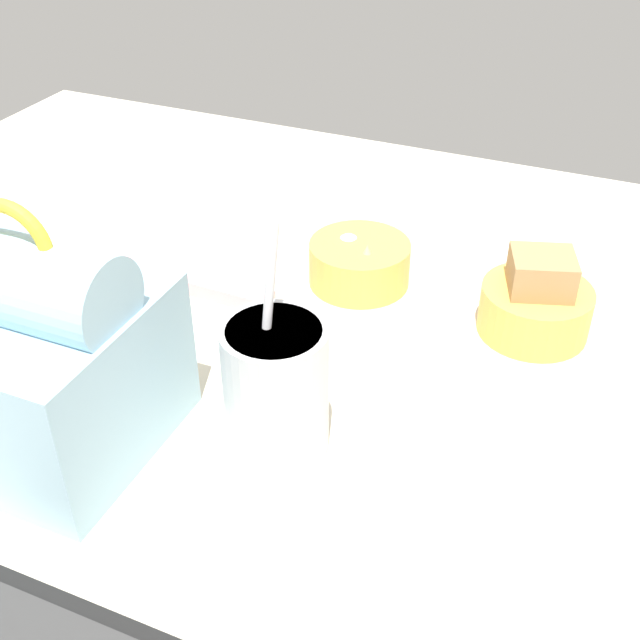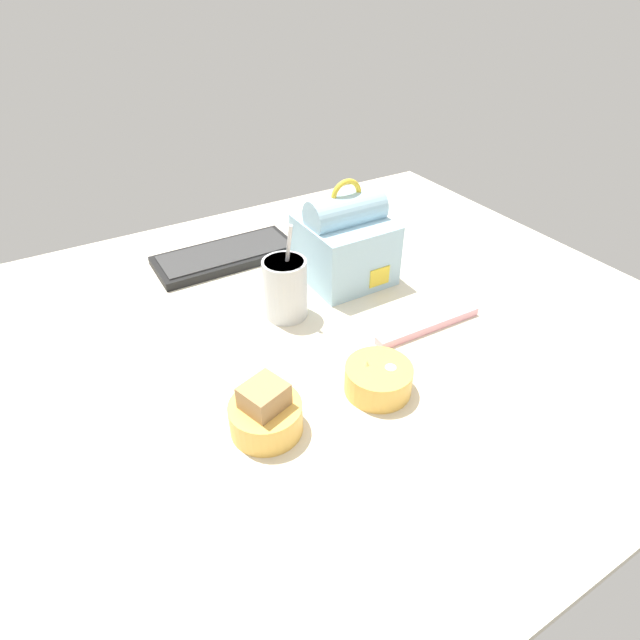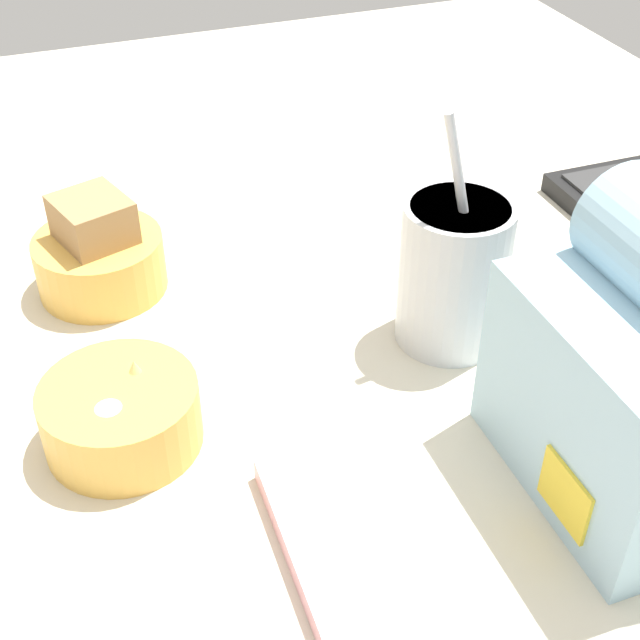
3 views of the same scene
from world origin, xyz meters
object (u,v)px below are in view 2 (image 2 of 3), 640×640
at_px(chopstick_case, 428,325).
at_px(keyboard, 226,255).
at_px(lunch_bag, 345,243).
at_px(bento_bowl_snacks, 378,378).
at_px(bento_bowl_sandwich, 266,414).
at_px(soup_cup, 285,287).

bearing_deg(chopstick_case, keyboard, 117.01).
relative_size(lunch_bag, chopstick_case, 0.97).
bearing_deg(bento_bowl_snacks, keyboard, 95.22).
relative_size(lunch_bag, bento_bowl_sandwich, 2.04).
bearing_deg(bento_bowl_sandwich, lunch_bag, 42.61).
height_order(lunch_bag, soup_cup, lunch_bag).
height_order(keyboard, chopstick_case, keyboard).
bearing_deg(keyboard, chopstick_case, -62.99).
distance_m(bento_bowl_sandwich, chopstick_case, 0.36).
bearing_deg(keyboard, soup_cup, -85.79).
relative_size(keyboard, chopstick_case, 1.41).
distance_m(keyboard, bento_bowl_sandwich, 0.51).
xyz_separation_m(keyboard, lunch_bag, (0.18, -0.20, 0.07)).
bearing_deg(bento_bowl_sandwich, soup_cup, 56.80).
relative_size(keyboard, bento_bowl_snacks, 2.96).
relative_size(lunch_bag, bento_bowl_snacks, 2.04).
relative_size(soup_cup, bento_bowl_snacks, 1.83).
bearing_deg(lunch_bag, bento_bowl_sandwich, -137.39).
xyz_separation_m(soup_cup, chopstick_case, (0.20, -0.17, -0.05)).
bearing_deg(bento_bowl_snacks, lunch_bag, 65.92).
distance_m(soup_cup, bento_bowl_snacks, 0.26).
height_order(lunch_bag, bento_bowl_snacks, lunch_bag).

